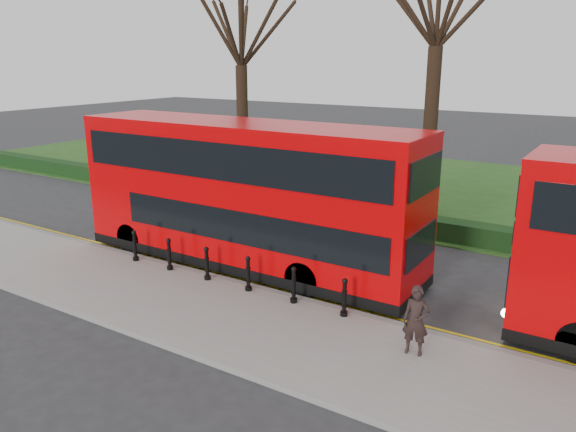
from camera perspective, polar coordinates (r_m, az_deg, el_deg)
The scene contains 11 objects.
ground at distance 18.03m, azimuth -3.08°, elevation -6.11°, with size 120.00×120.00×0.00m, color #28282B.
pavement at distance 15.86m, azimuth -9.45°, elevation -9.22°, with size 60.00×4.00×0.15m, color gray.
kerb at distance 17.26m, azimuth -5.02°, elevation -6.91°, with size 60.00×0.25×0.16m, color slate.
grass_verge at distance 30.94m, azimuth 13.21°, elevation 2.93°, with size 60.00×18.00×0.06m, color #224617.
hedge at distance 23.47m, azimuth 6.54°, elevation 0.10°, with size 60.00×0.90×0.80m, color black.
yellow_line_outer at distance 17.50m, azimuth -4.42°, elevation -6.81°, with size 60.00×0.10×0.01m, color yellow.
yellow_line_inner at distance 17.65m, azimuth -4.03°, elevation -6.60°, with size 60.00×0.10×0.01m, color yellow.
tree_left at distance 29.56m, azimuth -4.87°, elevation 18.96°, with size 7.35×7.35×11.49m.
bollard_row at distance 16.88m, azimuth -6.21°, elevation -5.38°, with size 7.96×0.15×1.00m.
bus_lead at distance 18.28m, azimuth -4.41°, elevation 2.07°, with size 11.94×2.74×4.75m.
pedestrian at distance 13.27m, azimuth 12.87°, elevation -10.33°, with size 0.60×0.39×1.65m, color black.
Camera 1 is at (9.74, -13.58, 6.75)m, focal length 35.00 mm.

